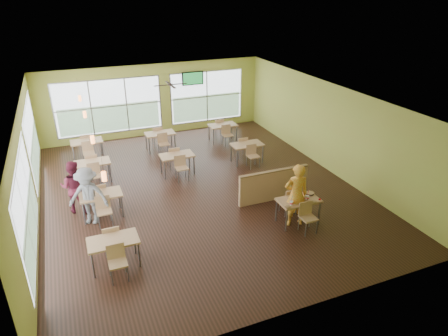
% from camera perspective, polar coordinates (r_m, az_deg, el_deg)
% --- Properties ---
extents(room, '(12.00, 12.04, 3.20)m').
position_cam_1_polar(room, '(12.91, -3.80, 3.19)').
color(room, black).
rests_on(room, ground).
extents(window_bays, '(9.24, 10.24, 2.38)m').
position_cam_1_polar(window_bays, '(15.32, -17.04, 5.17)').
color(window_bays, white).
rests_on(window_bays, room).
extents(main_table, '(1.22, 1.52, 0.87)m').
position_cam_1_polar(main_table, '(11.68, 10.57, -4.96)').
color(main_table, tan).
rests_on(main_table, floor).
extents(half_wall_divider, '(2.40, 0.14, 1.04)m').
position_cam_1_polar(half_wall_divider, '(12.81, 7.11, -2.43)').
color(half_wall_divider, tan).
rests_on(half_wall_divider, floor).
extents(dining_tables, '(6.92, 8.72, 0.87)m').
position_cam_1_polar(dining_tables, '(14.56, -9.79, 1.33)').
color(dining_tables, tan).
rests_on(dining_tables, floor).
extents(pendant_lights, '(0.11, 7.31, 0.86)m').
position_cam_1_polar(pendant_lights, '(12.70, -18.79, 5.63)').
color(pendant_lights, '#2D2119').
rests_on(pendant_lights, ceiling).
extents(ceiling_fan, '(1.25, 1.25, 0.29)m').
position_cam_1_polar(ceiling_fan, '(15.27, -7.66, 11.74)').
color(ceiling_fan, '#2D2119').
rests_on(ceiling_fan, ceiling).
extents(tv_backwall, '(1.00, 0.07, 0.60)m').
position_cam_1_polar(tv_backwall, '(18.58, -4.50, 12.65)').
color(tv_backwall, black).
rests_on(tv_backwall, wall_back).
extents(man_plaid, '(0.77, 0.58, 1.89)m').
position_cam_1_polar(man_plaid, '(11.42, 10.25, -3.84)').
color(man_plaid, orange).
rests_on(man_plaid, floor).
extents(patron_maroon, '(0.96, 0.85, 1.65)m').
position_cam_1_polar(patron_maroon, '(12.78, -20.64, -2.50)').
color(patron_maroon, maroon).
rests_on(patron_maroon, floor).
extents(patron_grey, '(1.29, 1.04, 1.75)m').
position_cam_1_polar(patron_grey, '(11.98, -18.83, -3.81)').
color(patron_grey, slate).
rests_on(patron_grey, floor).
extents(cup_blue, '(0.09, 0.09, 0.34)m').
position_cam_1_polar(cup_blue, '(11.27, 9.61, -4.96)').
color(cup_blue, white).
rests_on(cup_blue, main_table).
extents(cup_yellow, '(0.10, 0.10, 0.35)m').
position_cam_1_polar(cup_yellow, '(11.49, 10.47, -4.40)').
color(cup_yellow, white).
rests_on(cup_yellow, main_table).
extents(cup_red_near, '(0.08, 0.08, 0.30)m').
position_cam_1_polar(cup_red_near, '(11.63, 11.42, -4.14)').
color(cup_red_near, white).
rests_on(cup_red_near, main_table).
extents(cup_red_far, '(0.09, 0.09, 0.32)m').
position_cam_1_polar(cup_red_far, '(11.63, 11.85, -4.16)').
color(cup_red_far, white).
rests_on(cup_red_far, main_table).
extents(food_basket, '(0.26, 0.26, 0.06)m').
position_cam_1_polar(food_basket, '(11.94, 12.20, -3.57)').
color(food_basket, black).
rests_on(food_basket, main_table).
extents(ketchup_cup, '(0.07, 0.07, 0.03)m').
position_cam_1_polar(ketchup_cup, '(11.73, 13.51, -4.37)').
color(ketchup_cup, '#B6000C').
rests_on(ketchup_cup, main_table).
extents(wrapper_left, '(0.19, 0.17, 0.04)m').
position_cam_1_polar(wrapper_left, '(11.17, 9.09, -5.49)').
color(wrapper_left, '#977249').
rests_on(wrapper_left, main_table).
extents(wrapper_mid, '(0.24, 0.23, 0.05)m').
position_cam_1_polar(wrapper_mid, '(11.67, 10.23, -4.14)').
color(wrapper_mid, '#977249').
rests_on(wrapper_mid, main_table).
extents(wrapper_right, '(0.16, 0.15, 0.04)m').
position_cam_1_polar(wrapper_right, '(11.56, 12.75, -4.71)').
color(wrapper_right, '#977249').
rests_on(wrapper_right, main_table).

